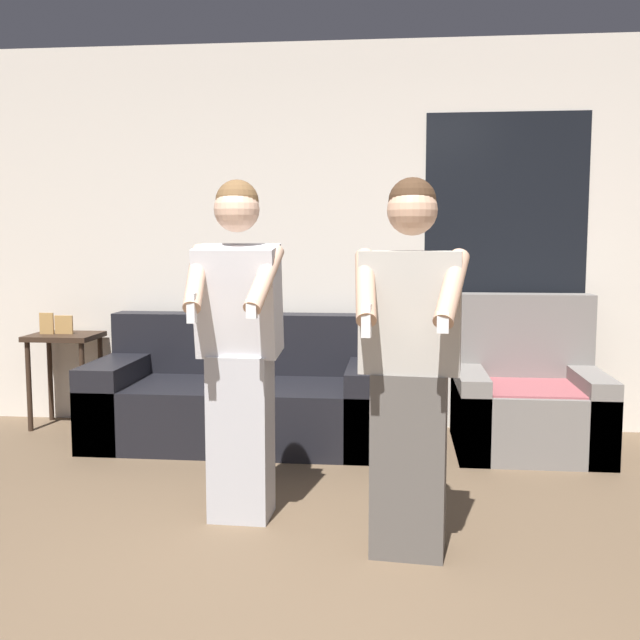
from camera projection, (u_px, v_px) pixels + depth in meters
name	position (u px, v px, depth m)	size (l,w,h in m)	color
wall_back	(351.00, 237.00, 5.30)	(5.84, 0.07, 2.70)	silver
couch	(244.00, 398.00, 5.01)	(1.96, 0.92, 0.82)	black
armchair	(527.00, 401.00, 4.80)	(0.92, 0.84, 0.98)	slate
side_table	(64.00, 350.00, 5.33)	(0.47, 0.40, 0.82)	#332319
person_left	(239.00, 349.00, 3.53)	(0.45, 0.49, 1.62)	#B2B2B7
person_right	(410.00, 368.00, 3.14)	(0.48, 0.48, 1.60)	#56514C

